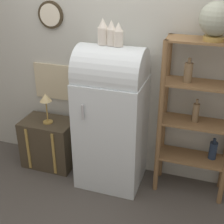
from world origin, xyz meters
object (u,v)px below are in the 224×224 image
Objects in this scene: refrigerator at (111,116)px; suitcase_trunk at (49,143)px; desk_lamp at (46,100)px; vase_left at (103,32)px; vase_right at (118,35)px; vase_center at (111,34)px; globe at (216,20)px.

suitcase_trunk is (-0.79, 0.05, -0.50)m from refrigerator.
refrigerator reaches higher than suitcase_trunk.
suitcase_trunk is at bearing 134.70° from desk_lamp.
vase_right is (0.16, -0.01, -0.01)m from vase_left.
vase_center reaches higher than refrigerator.
vase_center reaches higher than vase_right.
globe reaches higher than vase_center.
vase_right reaches higher than desk_lamp.
refrigerator is at bearing 176.92° from vase_right.
vase_center is 0.65× the size of desk_lamp.
vase_center is 0.07m from vase_right.
vase_left is at bearing -176.30° from globe.
vase_left reaches higher than desk_lamp.
refrigerator is 7.12× the size of vase_right.
vase_center is (0.08, -0.01, -0.01)m from vase_left.
refrigerator is 4.72× the size of globe.
suitcase_trunk is 0.57m from desk_lamp.
refrigerator is at bearing -47.79° from vase_center.
refrigerator is 6.30× the size of vase_left.
vase_left is (-0.98, -0.06, -0.16)m from globe.
suitcase_trunk is 2.79× the size of vase_right.
globe is at bearing 3.70° from vase_left.
globe reaches higher than refrigerator.
vase_left is at bearing 174.59° from vase_right.
vase_left is 0.16m from vase_right.
vase_center is (0.79, -0.04, 1.35)m from suitcase_trunk.
globe is at bearing 0.97° from suitcase_trunk.
vase_right reaches higher than suitcase_trunk.
vase_center is at bearing -3.03° from suitcase_trunk.
desk_lamp is (-0.77, 0.02, -0.79)m from vase_center.
refrigerator is at bearing -1.50° from desk_lamp.
suitcase_trunk is 1.53m from vase_left.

